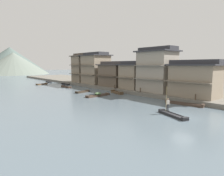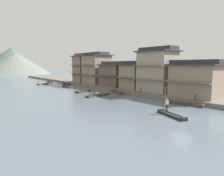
{
  "view_description": "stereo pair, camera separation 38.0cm",
  "coord_description": "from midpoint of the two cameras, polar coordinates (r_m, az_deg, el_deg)",
  "views": [
    {
      "loc": [
        -19.97,
        -11.09,
        6.03
      ],
      "look_at": [
        2.6,
        15.7,
        1.75
      ],
      "focal_mm": 30.82,
      "sensor_mm": 36.0,
      "label": 1
    },
    {
      "loc": [
        -19.68,
        -11.33,
        6.03
      ],
      "look_at": [
        2.6,
        15.7,
        1.75
      ],
      "focal_mm": 30.82,
      "sensor_mm": 36.0,
      "label": 2
    }
  ],
  "objects": [
    {
      "name": "boat_crossing_west",
      "position": [
        36.89,
        -3.89,
        -2.05
      ],
      "size": [
        5.35,
        1.51,
        0.76
      ],
      "color": "#423328",
      "rests_on": "ground"
    },
    {
      "name": "house_waterfront_end",
      "position": [
        60.48,
        -8.26,
        5.91
      ],
      "size": [
        6.55,
        5.67,
        8.74
      ],
      "color": "#7F705B",
      "rests_on": "riverbank_right"
    },
    {
      "name": "riverbank_right",
      "position": [
        55.4,
        2.09,
        1.07
      ],
      "size": [
        18.0,
        110.0,
        0.68
      ],
      "primitive_type": "cube",
      "color": "#6B665B",
      "rests_on": "ground"
    },
    {
      "name": "boat_moored_second",
      "position": [
        42.23,
        -8.38,
        -1.12
      ],
      "size": [
        3.75,
        1.9,
        0.41
      ],
      "color": "#33281E",
      "rests_on": "ground"
    },
    {
      "name": "boat_midriver_upstream",
      "position": [
        69.17,
        -17.78,
        1.75
      ],
      "size": [
        1.48,
        4.7,
        0.4
      ],
      "color": "#232326",
      "rests_on": "ground"
    },
    {
      "name": "boat_upstream_distant",
      "position": [
        40.36,
        1.82,
        -1.35
      ],
      "size": [
        1.81,
        4.08,
        0.57
      ],
      "color": "brown",
      "rests_on": "ground"
    },
    {
      "name": "boatman_person",
      "position": [
        24.27,
        16.34,
        -4.27
      ],
      "size": [
        0.56,
        0.33,
        3.04
      ],
      "color": "black",
      "rests_on": "boat_foreground_poled"
    },
    {
      "name": "boat_foreground_poled",
      "position": [
        23.84,
        17.67,
        -7.67
      ],
      "size": [
        2.2,
        4.49,
        0.41
      ],
      "color": "#232326",
      "rests_on": "ground"
    },
    {
      "name": "house_waterfront_far",
      "position": [
        54.93,
        -4.45,
        5.84
      ],
      "size": [
        6.86,
        7.82,
        8.74
      ],
      "color": "gray",
      "rests_on": "riverbank_right"
    },
    {
      "name": "mooring_post_dock_mid",
      "position": [
        37.73,
        8.73,
        -0.62
      ],
      "size": [
        0.2,
        0.2,
        0.85
      ],
      "primitive_type": "cylinder",
      "color": "#473828",
      "rests_on": "riverbank_right"
    },
    {
      "name": "boat_moored_nearest",
      "position": [
        52.11,
        -13.01,
        0.32
      ],
      "size": [
        0.95,
        4.2,
        0.46
      ],
      "color": "#423328",
      "rests_on": "ground"
    },
    {
      "name": "house_waterfront_nearest",
      "position": [
        34.7,
        23.65,
        2.49
      ],
      "size": [
        5.54,
        8.34,
        6.14
      ],
      "color": "gray",
      "rests_on": "riverbank_right"
    },
    {
      "name": "hill_far_west",
      "position": [
        151.47,
        -27.4,
        7.31
      ],
      "size": [
        49.86,
        49.86,
        17.93
      ],
      "primitive_type": "cone",
      "color": "#4C5B56",
      "rests_on": "ground"
    },
    {
      "name": "boat_moored_far",
      "position": [
        59.4,
        -13.19,
        1.11
      ],
      "size": [
        1.0,
        3.73,
        0.44
      ],
      "color": "#232326",
      "rests_on": "ground"
    },
    {
      "name": "mooring_post_dock_near",
      "position": [
        31.57,
        23.81,
        -2.54
      ],
      "size": [
        0.2,
        0.2,
        0.93
      ],
      "primitive_type": "cylinder",
      "color": "#473828",
      "rests_on": "riverbank_right"
    },
    {
      "name": "boat_moored_third",
      "position": [
        30.82,
        20.82,
        -4.47
      ],
      "size": [
        1.68,
        5.78,
        0.49
      ],
      "color": "#423328",
      "rests_on": "ground"
    },
    {
      "name": "hill_far_centre",
      "position": [
        137.07,
        -26.61,
        6.57
      ],
      "size": [
        42.51,
        42.51,
        13.65
      ],
      "primitive_type": "cone",
      "color": "slate",
      "rests_on": "ground"
    },
    {
      "name": "ground_plane",
      "position": [
        23.56,
        20.52,
        -8.31
      ],
      "size": [
        400.0,
        400.0,
        0.0
      ],
      "primitive_type": "plane",
      "color": "slate"
    },
    {
      "name": "mooring_post_dock_far",
      "position": [
        43.17,
        1.14,
        0.41
      ],
      "size": [
        0.2,
        0.2,
        0.85
      ],
      "primitive_type": "cylinder",
      "color": "#473828",
      "rests_on": "riverbank_right"
    },
    {
      "name": "boat_midriver_drifting",
      "position": [
        61.95,
        -19.64,
        1.11
      ],
      "size": [
        3.8,
        2.21,
        0.41
      ],
      "color": "brown",
      "rests_on": "ground"
    },
    {
      "name": "house_waterfront_tall",
      "position": [
        43.32,
        7.05,
        3.82
      ],
      "size": [
        6.54,
        5.8,
        6.14
      ],
      "color": "gray",
      "rests_on": "riverbank_right"
    },
    {
      "name": "house_waterfront_second",
      "position": [
        39.06,
        13.47,
        5.23
      ],
      "size": [
        6.06,
        7.54,
        8.74
      ],
      "color": "gray",
      "rests_on": "riverbank_right"
    },
    {
      "name": "house_waterfront_narrow",
      "position": [
        48.34,
        1.4,
        4.17
      ],
      "size": [
        6.95,
        7.89,
        6.14
      ],
      "color": "brown",
      "rests_on": "riverbank_right"
    }
  ]
}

